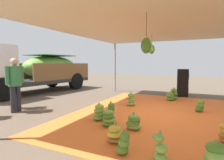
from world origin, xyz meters
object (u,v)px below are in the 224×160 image
Objects in this scene: banana_bunch_4 at (174,94)px; banana_bunch_11 at (109,118)px; banana_bunch_7 at (99,113)px; banana_bunch_2 at (160,149)px; banana_bunch_3 at (111,113)px; banana_bunch_12 at (115,135)px; banana_bunch_14 at (123,144)px; worker_2 at (15,81)px; worker_1 at (14,82)px; banana_bunch_15 at (131,100)px; banana_bunch_8 at (170,97)px; banana_bunch_13 at (200,106)px; banana_bunch_10 at (134,122)px; cargo_truck_main at (30,69)px; speaker_stack at (183,83)px.

banana_bunch_11 is at bearing 166.43° from banana_bunch_4.
banana_bunch_4 is 1.09× the size of banana_bunch_7.
banana_bunch_2 is 0.96× the size of banana_bunch_4.
banana_bunch_12 is (-1.21, -0.67, -0.08)m from banana_bunch_3.
worker_2 is (1.17, 4.26, 0.83)m from banana_bunch_14.
banana_bunch_15 is at bearing -58.64° from worker_1.
banana_bunch_2 is at bearing -133.84° from banana_bunch_3.
banana_bunch_11 is (-4.06, 0.93, 0.03)m from banana_bunch_8.
banana_bunch_13 reaches higher than banana_bunch_8.
banana_bunch_11 is 0.94× the size of banana_bunch_15.
banana_bunch_13 is at bearing -17.71° from banana_bunch_14.
banana_bunch_4 reaches higher than banana_bunch_14.
banana_bunch_3 is 0.35m from banana_bunch_7.
banana_bunch_4 is 1.27× the size of banana_bunch_10.
cargo_truck_main is (4.30, 7.14, 1.07)m from banana_bunch_14.
banana_bunch_8 is at bearing 36.81° from banana_bunch_13.
banana_bunch_2 is at bearing -173.76° from banana_bunch_8.
banana_bunch_12 is 0.26× the size of worker_1.
banana_bunch_14 is 0.34× the size of speaker_stack.
banana_bunch_11 is at bearing 36.19° from banana_bunch_14.
banana_bunch_2 is at bearing -105.28° from worker_1.
worker_1 reaches higher than banana_bunch_8.
banana_bunch_13 reaches higher than banana_bunch_12.
cargo_truck_main is at bearing 64.52° from banana_bunch_7.
banana_bunch_14 is at bearing -143.81° from banana_bunch_11.
banana_bunch_10 is 1.00× the size of banana_bunch_12.
banana_bunch_3 is at bearing 29.06° from banana_bunch_12.
banana_bunch_3 is 1.14× the size of banana_bunch_7.
banana_bunch_10 is 2.85m from banana_bunch_13.
worker_1 is (-2.25, 5.88, 0.74)m from banana_bunch_13.
banana_bunch_10 is 4.10m from worker_2.
worker_1 is 7.31m from speaker_stack.
worker_1 is (-2.82, -2.45, -0.33)m from cargo_truck_main.
worker_2 is (1.14, 4.87, 0.80)m from banana_bunch_2.
banana_bunch_2 is 1.01m from banana_bunch_12.
banana_bunch_15 is 0.08× the size of cargo_truck_main.
banana_bunch_3 is 3.37m from worker_2.
banana_bunch_8 is at bearing -82.31° from cargo_truck_main.
banana_bunch_10 is at bearing 173.21° from speaker_stack.
banana_bunch_10 reaches higher than banana_bunch_8.
banana_bunch_2 reaches higher than banana_bunch_10.
banana_bunch_14 is (-5.54, 0.16, -0.04)m from banana_bunch_4.
banana_bunch_3 reaches higher than banana_bunch_12.
banana_bunch_7 is (1.51, 1.97, -0.01)m from banana_bunch_2.
banana_bunch_13 is (2.15, -2.20, -0.05)m from banana_bunch_3.
banana_bunch_3 is 1.08× the size of banana_bunch_15.
banana_bunch_4 reaches higher than banana_bunch_12.
banana_bunch_13 is (2.19, -2.54, -0.02)m from banana_bunch_7.
banana_bunch_10 reaches higher than banana_bunch_12.
banana_bunch_3 is at bearing -113.86° from cargo_truck_main.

